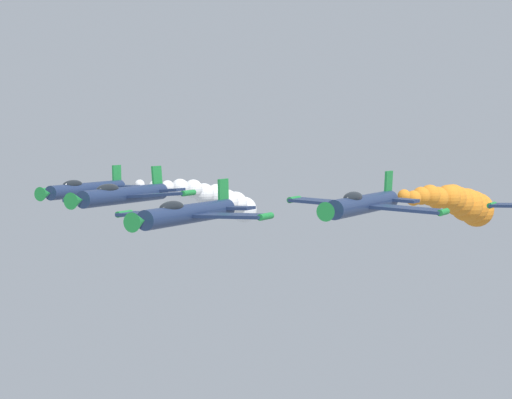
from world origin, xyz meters
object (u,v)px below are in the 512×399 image
airplane_lead (187,214)px  airplane_left_inner (363,204)px  airplane_right_inner (123,195)px  airplane_right_outer (86,189)px

airplane_lead → airplane_left_inner: (-8.12, -6.12, 0.39)m
airplane_lead → airplane_left_inner: size_ratio=1.00×
airplane_lead → airplane_right_inner: size_ratio=1.00×
airplane_right_inner → airplane_right_outer: airplane_right_inner is taller
airplane_right_outer → airplane_right_inner: bearing=136.3°
airplane_left_inner → airplane_lead: bearing=37.0°
airplane_lead → airplane_right_outer: bearing=-40.3°
airplane_left_inner → airplane_right_inner: size_ratio=1.00×
airplane_right_inner → airplane_right_outer: 13.58m
airplane_left_inner → airplane_right_outer: (26.38, -9.35, -0.44)m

